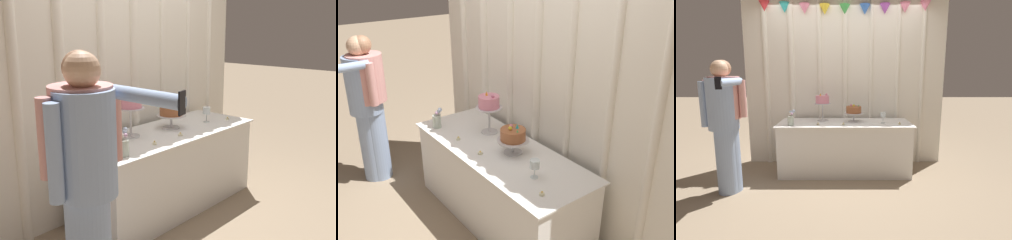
{
  "view_description": "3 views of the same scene",
  "coord_description": "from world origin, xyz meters",
  "views": [
    {
      "loc": [
        -2.81,
        -2.41,
        1.79
      ],
      "look_at": [
        0.12,
        0.18,
        0.84
      ],
      "focal_mm": 44.37,
      "sensor_mm": 36.0,
      "label": 1
    },
    {
      "loc": [
        2.51,
        -1.7,
        2.41
      ],
      "look_at": [
        -0.01,
        0.18,
        1.02
      ],
      "focal_mm": 41.22,
      "sensor_mm": 36.0,
      "label": 2
    },
    {
      "loc": [
        -0.01,
        -3.71,
        1.5
      ],
      "look_at": [
        0.0,
        0.04,
        0.81
      ],
      "focal_mm": 28.11,
      "sensor_mm": 36.0,
      "label": 3
    }
  ],
  "objects": [
    {
      "name": "ground_plane",
      "position": [
        0.0,
        0.0,
        0.0
      ],
      "size": [
        24.0,
        24.0,
        0.0
      ],
      "primitive_type": "plane",
      "color": "gray"
    },
    {
      "name": "cake_display_nearright",
      "position": [
        0.13,
        0.16,
        0.93
      ],
      "size": [
        0.29,
        0.29,
        0.27
      ],
      "color": "silver",
      "rests_on": "cake_table"
    },
    {
      "name": "flower_vase",
      "position": [
        -0.75,
        -0.12,
        0.86
      ],
      "size": [
        0.11,
        0.11,
        0.22
      ],
      "color": "#B2C1B2",
      "rests_on": "cake_table"
    },
    {
      "name": "cake_table",
      "position": [
        0.0,
        0.1,
        0.38
      ],
      "size": [
        1.94,
        0.74,
        0.76
      ],
      "color": "white",
      "rests_on": "ground_plane"
    },
    {
      "name": "guest_man_pink_jacket",
      "position": [
        -1.45,
        -0.56,
        0.89
      ],
      "size": [
        0.53,
        0.4,
        1.64
      ],
      "color": "#93ADD6",
      "rests_on": "ground_plane"
    },
    {
      "name": "cake_display_nearleft",
      "position": [
        -0.34,
        0.23,
        1.06
      ],
      "size": [
        0.26,
        0.26,
        0.42
      ],
      "color": "silver",
      "rests_on": "cake_table"
    },
    {
      "name": "tealight_far_left",
      "position": [
        -0.38,
        -0.1,
        0.77
      ],
      "size": [
        0.04,
        0.04,
        0.04
      ],
      "color": "beige",
      "rests_on": "cake_table"
    },
    {
      "name": "tealight_near_left",
      "position": [
        -0.02,
        -0.09,
        0.77
      ],
      "size": [
        0.04,
        0.04,
        0.03
      ],
      "color": "beige",
      "rests_on": "cake_table"
    },
    {
      "name": "wine_glass",
      "position": [
        0.56,
        0.04,
        0.88
      ],
      "size": [
        0.08,
        0.08,
        0.16
      ],
      "color": "silver",
      "rests_on": "cake_table"
    },
    {
      "name": "tealight_near_right",
      "position": [
        0.77,
        -0.07,
        0.77
      ],
      "size": [
        0.04,
        0.04,
        0.03
      ],
      "color": "beige",
      "rests_on": "cake_table"
    },
    {
      "name": "draped_curtain",
      "position": [
        -0.05,
        0.54,
        1.46
      ],
      "size": [
        3.17,
        0.16,
        2.77
      ],
      "color": "white",
      "rests_on": "ground_plane"
    },
    {
      "name": "guest_girl_blue_dress",
      "position": [
        -1.46,
        -0.61,
        0.89
      ],
      "size": [
        0.52,
        0.72,
        1.63
      ],
      "color": "#93ADD6",
      "rests_on": "ground_plane"
    }
  ]
}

